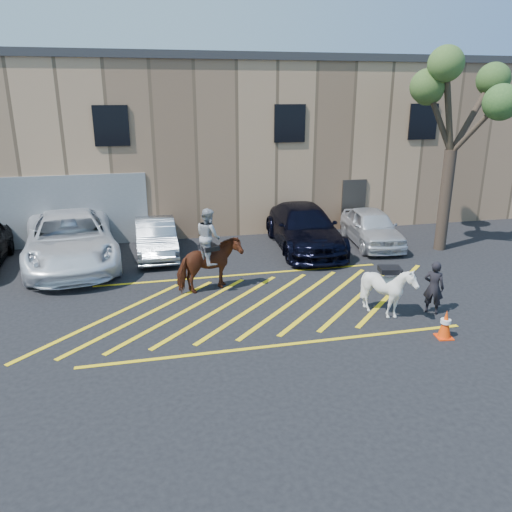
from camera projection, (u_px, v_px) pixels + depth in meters
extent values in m
plane|color=black|center=(256.00, 300.00, 14.58)|extent=(90.00, 90.00, 0.00)
imported|color=white|center=(70.00, 240.00, 17.43)|extent=(3.81, 6.78, 1.79)
imported|color=gray|center=(156.00, 237.00, 18.51)|extent=(1.47, 4.08, 1.34)
imported|color=black|center=(304.00, 228.00, 19.30)|extent=(2.61, 5.73, 1.62)
imported|color=silver|center=(372.00, 227.00, 19.77)|extent=(2.17, 4.36, 1.43)
imported|color=black|center=(434.00, 287.00, 13.55)|extent=(0.64, 0.63, 1.49)
cube|color=tan|center=(202.00, 141.00, 24.61)|extent=(32.00, 10.00, 7.00)
cube|color=#2D2D30|center=(199.00, 62.00, 23.47)|extent=(32.20, 10.20, 0.30)
cube|color=black|center=(111.00, 126.00, 18.75)|extent=(1.30, 0.08, 1.50)
cube|color=black|center=(290.00, 123.00, 20.23)|extent=(1.30, 0.08, 1.50)
cube|color=black|center=(423.00, 122.00, 21.50)|extent=(1.30, 0.08, 1.50)
cube|color=#38332D|center=(353.00, 205.00, 21.95)|extent=(1.10, 0.08, 2.20)
cube|color=yellow|center=(106.00, 318.00, 13.41)|extent=(4.20, 4.20, 0.01)
cube|color=yellow|center=(146.00, 315.00, 13.63)|extent=(4.20, 4.20, 0.01)
cube|color=yellow|center=(185.00, 311.00, 13.85)|extent=(4.20, 4.20, 0.01)
cube|color=yellow|center=(222.00, 308.00, 14.08)|extent=(4.20, 4.20, 0.01)
cube|color=yellow|center=(258.00, 304.00, 14.30)|extent=(4.20, 4.20, 0.01)
cube|color=yellow|center=(293.00, 301.00, 14.52)|extent=(4.20, 4.20, 0.01)
cube|color=yellow|center=(327.00, 298.00, 14.74)|extent=(4.20, 4.20, 0.01)
cube|color=yellow|center=(360.00, 295.00, 14.96)|extent=(4.20, 4.20, 0.01)
cube|color=yellow|center=(392.00, 292.00, 15.19)|extent=(4.20, 4.20, 0.01)
cube|color=yellow|center=(241.00, 275.00, 16.61)|extent=(9.50, 0.12, 0.01)
cube|color=yellow|center=(282.00, 345.00, 11.98)|extent=(9.50, 0.12, 0.01)
imported|color=#592515|center=(209.00, 265.00, 15.04)|extent=(2.13, 1.46, 1.65)
imported|color=#94969E|center=(208.00, 236.00, 14.76)|extent=(0.86, 0.97, 1.68)
cube|color=black|center=(209.00, 247.00, 14.86)|extent=(0.61, 0.68, 0.14)
imported|color=silver|center=(388.00, 290.00, 13.33)|extent=(1.46, 1.58, 1.50)
cube|color=black|center=(390.00, 270.00, 13.15)|extent=(0.64, 0.57, 0.14)
cube|color=#FE380A|center=(444.00, 337.00, 12.36)|extent=(0.43, 0.43, 0.03)
cone|color=#F8400A|center=(445.00, 324.00, 12.25)|extent=(0.32, 0.32, 0.70)
cylinder|color=white|center=(446.00, 321.00, 12.23)|extent=(0.25, 0.25, 0.10)
cylinder|color=#413027|center=(445.00, 201.00, 18.81)|extent=(0.44, 0.44, 3.80)
cylinder|color=#413627|center=(472.00, 116.00, 18.15)|extent=(1.76, 0.51, 2.68)
cylinder|color=#4E3F2F|center=(439.00, 120.00, 18.69)|extent=(0.33, 1.88, 2.34)
cylinder|color=#443929|center=(439.00, 120.00, 17.77)|extent=(1.40, 0.20, 2.39)
cylinder|color=#4E3E2F|center=(475.00, 129.00, 17.37)|extent=(0.78, 1.62, 1.96)
cylinder|color=#403527|center=(448.00, 110.00, 17.43)|extent=(1.16, 0.77, 3.11)
sphere|color=#40672C|center=(493.00, 79.00, 18.05)|extent=(1.20, 1.20, 1.20)
sphere|color=#427230|center=(428.00, 89.00, 19.12)|extent=(1.20, 1.20, 1.20)
sphere|color=#49652B|center=(427.00, 86.00, 17.28)|extent=(1.20, 1.20, 1.20)
sphere|color=#456C2E|center=(501.00, 102.00, 16.49)|extent=(1.20, 1.20, 1.20)
sphere|color=#496B2E|center=(446.00, 64.00, 16.61)|extent=(1.20, 1.20, 1.20)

